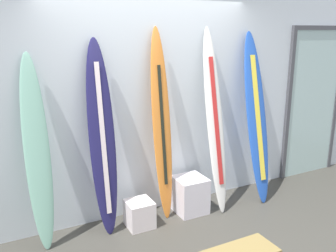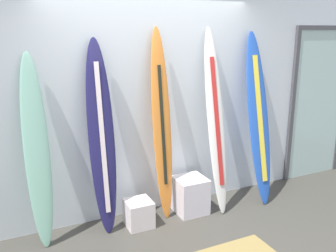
# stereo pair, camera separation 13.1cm
# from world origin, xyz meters

# --- Properties ---
(wall_back) EXTENTS (7.20, 0.20, 2.80)m
(wall_back) POSITION_xyz_m (0.00, 1.30, 1.40)
(wall_back) COLOR silver
(wall_back) RESTS_ON ground
(surfboard_seafoam) EXTENTS (0.25, 0.35, 1.97)m
(surfboard_seafoam) POSITION_xyz_m (-1.33, 1.01, 0.97)
(surfboard_seafoam) COLOR #87C2AA
(surfboard_seafoam) RESTS_ON ground
(surfboard_navy) EXTENTS (0.29, 0.37, 2.10)m
(surfboard_navy) POSITION_xyz_m (-0.67, 0.99, 1.05)
(surfboard_navy) COLOR #1F1C4F
(surfboard_navy) RESTS_ON ground
(surfboard_sunset) EXTENTS (0.24, 0.32, 2.21)m
(surfboard_sunset) POSITION_xyz_m (0.04, 1.01, 1.11)
(surfboard_sunset) COLOR orange
(surfboard_sunset) RESTS_ON ground
(surfboard_ivory) EXTENTS (0.23, 0.55, 2.21)m
(surfboard_ivory) POSITION_xyz_m (0.70, 0.91, 1.09)
(surfboard_ivory) COLOR silver
(surfboard_ivory) RESTS_ON ground
(surfboard_cobalt) EXTENTS (0.30, 0.54, 2.16)m
(surfboard_cobalt) POSITION_xyz_m (1.32, 0.89, 1.07)
(surfboard_cobalt) COLOR blue
(surfboard_cobalt) RESTS_ON ground
(display_block_left) EXTENTS (0.29, 0.29, 0.30)m
(display_block_left) POSITION_xyz_m (-0.32, 0.87, 0.15)
(display_block_left) COLOR white
(display_block_left) RESTS_ON ground
(display_block_center) EXTENTS (0.37, 0.37, 0.44)m
(display_block_center) POSITION_xyz_m (0.37, 0.91, 0.22)
(display_block_center) COLOR silver
(display_block_center) RESTS_ON ground
(glass_door) EXTENTS (1.06, 0.06, 2.23)m
(glass_door) POSITION_xyz_m (2.65, 1.18, 1.15)
(glass_door) COLOR silver
(glass_door) RESTS_ON ground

